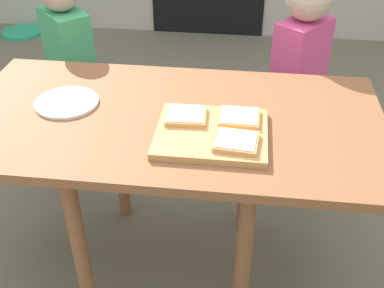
{
  "coord_description": "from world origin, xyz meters",
  "views": [
    {
      "loc": [
        0.23,
        -1.28,
        1.5
      ],
      "look_at": [
        0.07,
        0.0,
        0.59
      ],
      "focal_mm": 44.07,
      "sensor_mm": 36.0,
      "label": 1
    }
  ],
  "objects": [
    {
      "name": "pizza_slice_far_left",
      "position": [
        0.06,
        -0.04,
        0.73
      ],
      "size": [
        0.13,
        0.12,
        0.02
      ],
      "color": "#E9A65D",
      "rests_on": "cutting_board"
    },
    {
      "name": "ground_plane",
      "position": [
        0.0,
        0.0,
        0.0
      ],
      "size": [
        16.0,
        16.0,
        0.0
      ],
      "primitive_type": "plane",
      "color": "#6A6550"
    },
    {
      "name": "child_right",
      "position": [
        0.46,
        0.6,
        0.59
      ],
      "size": [
        0.26,
        0.28,
        1.01
      ],
      "color": "#434F4B",
      "rests_on": "ground"
    },
    {
      "name": "dining_table",
      "position": [
        0.0,
        0.0,
        0.62
      ],
      "size": [
        1.38,
        0.71,
        0.7
      ],
      "color": "brown",
      "rests_on": "ground"
    },
    {
      "name": "garden_hose_coil",
      "position": [
        -1.63,
        2.26,
        0.01
      ],
      "size": [
        0.33,
        0.33,
        0.03
      ],
      "primitive_type": "cylinder",
      "color": "#26B378",
      "rests_on": "ground"
    },
    {
      "name": "pizza_slice_near_right",
      "position": [
        0.22,
        -0.16,
        0.73
      ],
      "size": [
        0.13,
        0.12,
        0.02
      ],
      "color": "#E9A65D",
      "rests_on": "cutting_board"
    },
    {
      "name": "cutting_board",
      "position": [
        0.14,
        -0.1,
        0.71
      ],
      "size": [
        0.33,
        0.29,
        0.02
      ],
      "primitive_type": "cube",
      "color": "tan",
      "rests_on": "dining_table"
    },
    {
      "name": "child_left",
      "position": [
        -0.54,
        0.57,
        0.56
      ],
      "size": [
        0.27,
        0.27,
        0.99
      ],
      "color": "#3E2266",
      "rests_on": "ground"
    },
    {
      "name": "plate_white_left",
      "position": [
        -0.36,
        0.03,
        0.7
      ],
      "size": [
        0.21,
        0.21,
        0.01
      ],
      "primitive_type": "cylinder",
      "color": "silver",
      "rests_on": "dining_table"
    },
    {
      "name": "pizza_slice_far_right",
      "position": [
        0.22,
        -0.03,
        0.73
      ],
      "size": [
        0.13,
        0.12,
        0.02
      ],
      "color": "#E9A65D",
      "rests_on": "cutting_board"
    }
  ]
}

